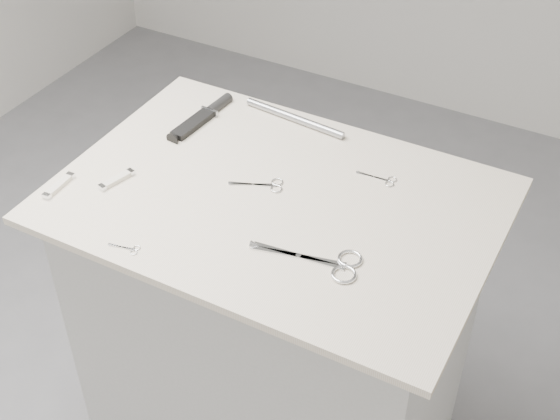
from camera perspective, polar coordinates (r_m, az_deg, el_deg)
The scene contains 10 objects.
plinth at distance 2.11m, azimuth -0.26°, elevation -9.09°, with size 0.90×0.60×0.90m, color #B6B6B4.
display_board at distance 1.78m, azimuth -0.30°, elevation 0.67°, with size 1.00×0.70×0.02m, color beige.
large_shears at distance 1.61m, azimuth 3.64°, elevation -3.87°, with size 0.24×0.10×0.01m.
embroidery_scissors_a at distance 1.81m, azimuth -0.99°, elevation 1.84°, with size 0.12×0.08×0.00m.
embroidery_scissors_b at distance 1.85m, azimuth 7.50°, elevation 2.24°, with size 0.10×0.04×0.00m.
tiny_scissors at distance 1.68m, azimuth -11.05°, elevation -2.78°, with size 0.07×0.03×0.00m.
sheathed_knife at distance 2.05m, azimuth -5.51°, elevation 6.93°, with size 0.06×0.23×0.03m.
pocket_knife_a at distance 1.86m, azimuth -11.85°, elevation 2.20°, with size 0.04×0.10×0.01m.
pocket_knife_b at distance 1.88m, azimuth -15.88°, elevation 1.75°, with size 0.02×0.10×0.01m.
metal_rail at distance 2.03m, azimuth 1.08°, elevation 6.74°, with size 0.02×0.02×0.29m, color #97999F.
Camera 1 is at (0.67, -1.21, 2.03)m, focal length 50.00 mm.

